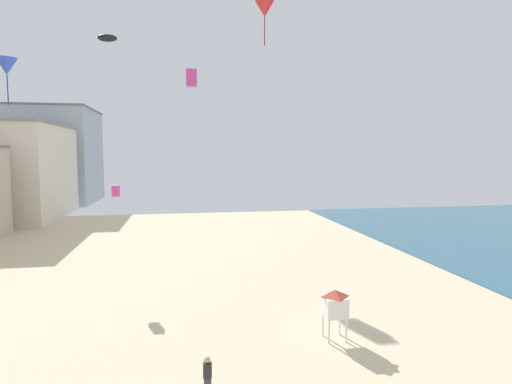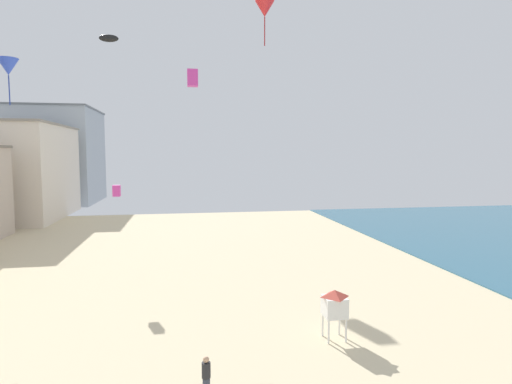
% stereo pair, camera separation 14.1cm
% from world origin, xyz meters
% --- Properties ---
extents(boardwalk_hotel_far, '(15.89, 20.12, 13.70)m').
position_xyz_m(boardwalk_hotel_far, '(-25.12, 58.95, 6.85)').
color(boardwalk_hotel_far, silver).
rests_on(boardwalk_hotel_far, ground).
extents(boardwalk_hotel_distant, '(17.53, 18.59, 18.07)m').
position_xyz_m(boardwalk_hotel_distant, '(-25.12, 79.78, 9.04)').
color(boardwalk_hotel_distant, '#ADB7C1').
rests_on(boardwalk_hotel_distant, ground).
extents(kite_flyer, '(0.34, 0.34, 1.64)m').
position_xyz_m(kite_flyer, '(0.90, 8.33, 0.92)').
color(kite_flyer, '#383D4C').
rests_on(kite_flyer, ground).
extents(lifeguard_stand, '(1.10, 1.10, 2.55)m').
position_xyz_m(lifeguard_stand, '(7.54, 12.40, 1.84)').
color(lifeguard_stand, white).
rests_on(lifeguard_stand, ground).
extents(kite_magenta_box, '(1.07, 1.07, 1.68)m').
position_xyz_m(kite_magenta_box, '(1.22, 37.01, 17.07)').
color(kite_magenta_box, '#DB3D9E').
extents(kite_magenta_box_2, '(0.52, 0.52, 0.82)m').
position_xyz_m(kite_magenta_box_2, '(-4.67, 24.69, 6.67)').
color(kite_magenta_box_2, '#DB3D9E').
extents(kite_red_delta, '(1.11, 1.11, 2.51)m').
position_xyz_m(kite_red_delta, '(4.90, 17.37, 17.63)').
color(kite_red_delta, red).
extents(kite_blue_delta, '(1.58, 1.58, 3.60)m').
position_xyz_m(kite_blue_delta, '(-13.14, 29.02, 16.09)').
color(kite_blue_delta, blue).
extents(kite_black_parafoil, '(1.87, 0.52, 0.73)m').
position_xyz_m(kite_black_parafoil, '(-6.89, 37.24, 20.70)').
color(kite_black_parafoil, black).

